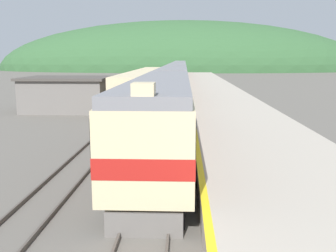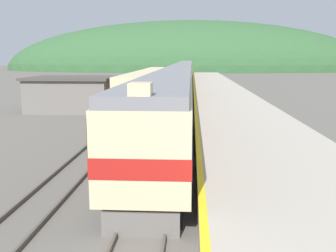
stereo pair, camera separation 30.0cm
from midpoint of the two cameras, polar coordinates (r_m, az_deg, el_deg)
track_main at (r=62.25m, az=2.25°, el=5.24°), size 1.52×180.00×0.16m
track_siding at (r=62.45m, az=-1.37°, el=5.26°), size 1.52×180.00×0.16m
platform at (r=42.47m, az=8.77°, el=3.43°), size 7.11×140.00×0.94m
distant_hills at (r=160.08m, az=3.02°, el=8.12°), size 147.01×66.16×38.78m
station_shed at (r=39.71m, az=-13.52°, el=4.58°), size 8.20×6.46×3.32m
express_train_lead_car at (r=20.91m, az=-0.16°, el=1.85°), size 3.00×20.41×4.52m
carriage_second at (r=42.20m, az=1.68°, el=5.96°), size 2.99×20.21×4.16m
carriage_third at (r=63.25m, az=2.29°, el=7.30°), size 2.99×20.21×4.16m
carriage_fourth at (r=84.32m, az=2.59°, el=7.97°), size 2.99×20.21×4.16m
carriage_fifth at (r=105.40m, az=2.77°, el=8.38°), size 2.99×20.21×4.16m
siding_train at (r=50.08m, az=-2.56°, el=6.09°), size 2.90×34.39×3.54m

